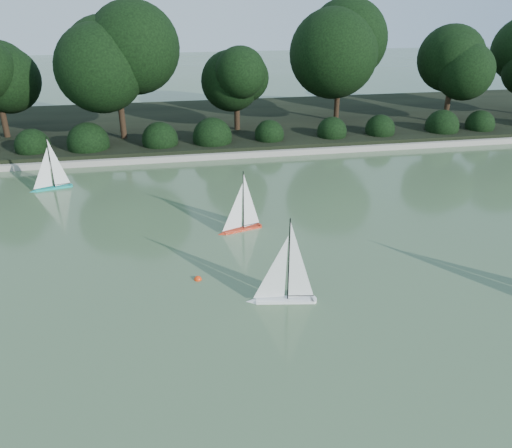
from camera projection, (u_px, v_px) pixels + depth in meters
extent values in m
plane|color=#374E2E|center=(279.00, 325.00, 8.04)|extent=(80.00, 80.00, 0.00)
cube|color=gray|center=(217.00, 156.00, 16.02)|extent=(40.00, 0.35, 0.18)
cube|color=black|center=(206.00, 124.00, 19.56)|extent=(40.00, 8.00, 0.30)
cylinder|color=black|center=(5.00, 126.00, 17.13)|extent=(0.20, 0.20, 1.37)
cylinder|color=black|center=(123.00, 123.00, 16.92)|extent=(0.20, 0.20, 1.66)
sphere|color=black|center=(115.00, 61.00, 16.06)|extent=(2.66, 2.66, 2.66)
cylinder|color=black|center=(237.00, 120.00, 18.09)|extent=(0.20, 0.20, 1.26)
sphere|color=black|center=(236.00, 76.00, 17.43)|extent=(2.10, 2.10, 2.10)
cylinder|color=black|center=(337.00, 106.00, 19.27)|extent=(0.20, 0.20, 1.73)
sphere|color=black|center=(341.00, 48.00, 18.37)|extent=(2.80, 2.80, 2.80)
cylinder|color=black|center=(446.00, 111.00, 18.99)|extent=(0.20, 0.20, 1.48)
sphere|color=black|center=(455.00, 60.00, 18.19)|extent=(2.52, 2.52, 2.52)
sphere|color=black|center=(24.00, 146.00, 15.70)|extent=(1.10, 1.10, 1.10)
sphere|color=black|center=(90.00, 143.00, 16.03)|extent=(1.10, 1.10, 1.10)
sphere|color=black|center=(153.00, 140.00, 16.35)|extent=(1.10, 1.10, 1.10)
sphere|color=black|center=(214.00, 137.00, 16.67)|extent=(1.10, 1.10, 1.10)
sphere|color=black|center=(273.00, 135.00, 17.00)|extent=(1.10, 1.10, 1.10)
sphere|color=black|center=(329.00, 132.00, 17.32)|extent=(1.10, 1.10, 1.10)
sphere|color=black|center=(383.00, 129.00, 17.64)|extent=(1.10, 1.10, 1.10)
sphere|color=black|center=(435.00, 127.00, 17.97)|extent=(1.10, 1.10, 1.10)
sphere|color=black|center=(486.00, 124.00, 18.29)|extent=(1.10, 1.10, 1.10)
cube|color=white|center=(285.00, 299.00, 8.65)|extent=(1.02, 0.36, 0.10)
cone|color=white|center=(251.00, 299.00, 8.64)|extent=(0.23, 0.23, 0.20)
cylinder|color=white|center=(313.00, 298.00, 8.65)|extent=(0.14, 0.14, 0.10)
cylinder|color=black|center=(289.00, 257.00, 8.30)|extent=(0.02, 0.02, 1.54)
cylinder|color=black|center=(300.00, 293.00, 8.60)|extent=(0.45, 0.09, 0.02)
cube|color=red|center=(242.00, 228.00, 11.23)|extent=(0.88, 0.40, 0.09)
cone|color=red|center=(221.00, 233.00, 11.03)|extent=(0.21, 0.21, 0.17)
cylinder|color=red|center=(259.00, 225.00, 11.40)|extent=(0.13, 0.13, 0.09)
cylinder|color=black|center=(243.00, 198.00, 10.94)|extent=(0.02, 0.02, 1.35)
cylinder|color=black|center=(251.00, 222.00, 11.28)|extent=(0.39, 0.12, 0.01)
cube|color=teal|center=(53.00, 187.00, 13.57)|extent=(0.92, 0.42, 0.09)
cone|color=teal|center=(32.00, 190.00, 13.36)|extent=(0.22, 0.22, 0.18)
cylinder|color=teal|center=(71.00, 185.00, 13.75)|extent=(0.13, 0.13, 0.09)
cylinder|color=black|center=(50.00, 161.00, 13.27)|extent=(0.02, 0.02, 1.41)
cylinder|color=black|center=(62.00, 182.00, 13.62)|extent=(0.41, 0.12, 0.01)
sphere|color=#EE360C|center=(198.00, 279.00, 9.32)|extent=(0.14, 0.14, 0.14)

